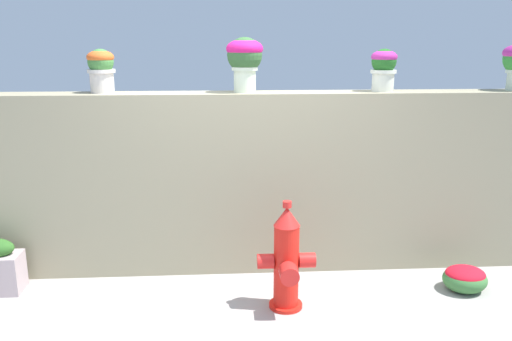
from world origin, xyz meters
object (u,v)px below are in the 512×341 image
at_px(potted_plant_1, 101,67).
at_px(potted_plant_3, 384,66).
at_px(potted_plant_2, 244,57).
at_px(fire_hydrant, 286,261).
at_px(flower_bush_left, 465,278).

relative_size(potted_plant_1, potted_plant_3, 1.00).
distance_m(potted_plant_1, potted_plant_2, 1.27).
bearing_deg(potted_plant_2, fire_hydrant, -70.71).
relative_size(potted_plant_1, potted_plant_2, 0.79).
xyz_separation_m(potted_plant_2, potted_plant_3, (1.27, 0.00, -0.08)).
height_order(potted_plant_3, fire_hydrant, potted_plant_3).
height_order(potted_plant_3, flower_bush_left, potted_plant_3).
distance_m(potted_plant_1, fire_hydrant, 2.34).
xyz_separation_m(potted_plant_1, potted_plant_2, (1.27, -0.04, 0.09)).
bearing_deg(potted_plant_1, flower_bush_left, -12.18).
bearing_deg(fire_hydrant, potted_plant_1, 150.38).
bearing_deg(flower_bush_left, potted_plant_3, 134.44).
bearing_deg(fire_hydrant, flower_bush_left, 7.25).
bearing_deg(potted_plant_2, flower_bush_left, -18.75).
bearing_deg(potted_plant_3, flower_bush_left, -45.56).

